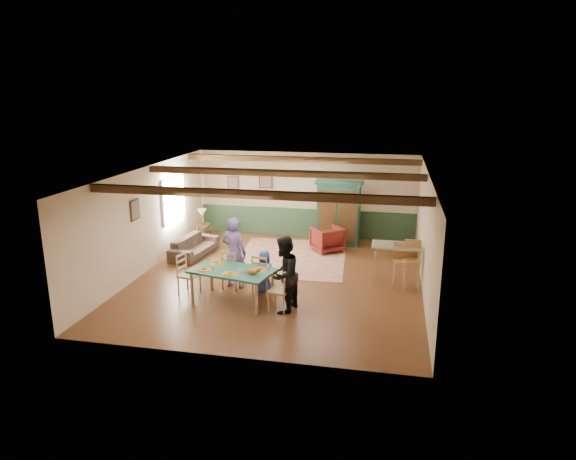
% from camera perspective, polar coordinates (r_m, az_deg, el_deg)
% --- Properties ---
extents(floor, '(8.00, 8.00, 0.00)m').
position_cam_1_polar(floor, '(12.97, -1.04, -5.40)').
color(floor, '#512B16').
rests_on(floor, ground).
extents(wall_back, '(7.00, 0.02, 2.70)m').
position_cam_1_polar(wall_back, '(16.38, 1.99, 3.92)').
color(wall_back, beige).
rests_on(wall_back, floor).
extents(wall_left, '(0.02, 8.00, 2.70)m').
position_cam_1_polar(wall_left, '(13.73, -15.47, 1.11)').
color(wall_left, beige).
rests_on(wall_left, floor).
extents(wall_right, '(0.02, 8.00, 2.70)m').
position_cam_1_polar(wall_right, '(12.30, 15.05, -0.49)').
color(wall_right, beige).
rests_on(wall_right, floor).
extents(ceiling, '(7.00, 8.00, 0.02)m').
position_cam_1_polar(ceiling, '(12.28, -1.10, 6.46)').
color(ceiling, silver).
rests_on(ceiling, wall_back).
extents(wainscot_back, '(6.95, 0.03, 0.90)m').
position_cam_1_polar(wainscot_back, '(16.57, 1.95, 0.85)').
color(wainscot_back, '#223E26').
rests_on(wainscot_back, floor).
extents(ceiling_beam_front, '(6.95, 0.16, 0.16)m').
position_cam_1_polar(ceiling_beam_front, '(10.10, -3.96, 3.97)').
color(ceiling_beam_front, '#33200E').
rests_on(ceiling_beam_front, ceiling).
extents(ceiling_beam_mid, '(6.95, 0.16, 0.16)m').
position_cam_1_polar(ceiling_beam_mid, '(12.68, -0.70, 6.34)').
color(ceiling_beam_mid, '#33200E').
rests_on(ceiling_beam_mid, ceiling).
extents(ceiling_beam_back, '(6.95, 0.16, 0.16)m').
position_cam_1_polar(ceiling_beam_back, '(15.20, 1.40, 7.84)').
color(ceiling_beam_back, '#33200E').
rests_on(ceiling_beam_back, ceiling).
extents(window_left, '(0.06, 1.60, 1.30)m').
position_cam_1_polar(window_left, '(15.17, -12.56, 3.40)').
color(window_left, white).
rests_on(window_left, wall_left).
extents(picture_left_wall, '(0.04, 0.42, 0.52)m').
position_cam_1_polar(picture_left_wall, '(13.11, -16.65, 2.16)').
color(picture_left_wall, gray).
rests_on(picture_left_wall, wall_left).
extents(picture_back_a, '(0.45, 0.04, 0.55)m').
position_cam_1_polar(picture_back_a, '(16.53, -2.48, 5.60)').
color(picture_back_a, gray).
rests_on(picture_back_a, wall_back).
extents(picture_back_b, '(0.38, 0.04, 0.48)m').
position_cam_1_polar(picture_back_b, '(16.86, -6.12, 5.20)').
color(picture_back_b, gray).
rests_on(picture_back_b, wall_back).
extents(dining_table, '(1.98, 1.36, 0.75)m').
position_cam_1_polar(dining_table, '(11.55, -6.18, -6.18)').
color(dining_table, '#1C5B4D').
rests_on(dining_table, floor).
extents(dining_chair_far_left, '(0.50, 0.52, 0.95)m').
position_cam_1_polar(dining_chair_far_left, '(12.29, -6.15, -4.34)').
color(dining_chair_far_left, tan).
rests_on(dining_chair_far_left, floor).
extents(dining_chair_far_right, '(0.50, 0.52, 0.95)m').
position_cam_1_polar(dining_chair_far_right, '(11.93, -2.79, -4.88)').
color(dining_chair_far_right, tan).
rests_on(dining_chair_far_right, floor).
extents(dining_chair_end_left, '(0.52, 0.50, 0.95)m').
position_cam_1_polar(dining_chair_end_left, '(12.10, -10.96, -4.85)').
color(dining_chair_end_left, tan).
rests_on(dining_chair_end_left, floor).
extents(dining_chair_end_right, '(0.52, 0.50, 0.95)m').
position_cam_1_polar(dining_chair_end_right, '(11.01, -0.95, -6.62)').
color(dining_chair_end_right, tan).
rests_on(dining_chair_end_right, floor).
extents(person_man, '(0.70, 0.54, 1.73)m').
position_cam_1_polar(person_man, '(12.23, -6.01, -2.51)').
color(person_man, slate).
rests_on(person_man, floor).
extents(person_woman, '(0.78, 0.92, 1.65)m').
position_cam_1_polar(person_woman, '(10.85, -0.47, -4.98)').
color(person_woman, black).
rests_on(person_woman, floor).
extents(person_child, '(0.55, 0.42, 1.01)m').
position_cam_1_polar(person_child, '(11.98, -2.62, -4.63)').
color(person_child, '#2946A5').
rests_on(person_child, floor).
extents(cat, '(0.38, 0.21, 0.18)m').
position_cam_1_polar(cat, '(11.05, -4.02, -4.55)').
color(cat, orange).
rests_on(cat, dining_table).
extents(place_setting_near_left, '(0.46, 0.38, 0.11)m').
position_cam_1_polar(place_setting_near_left, '(11.47, -9.26, -4.15)').
color(place_setting_near_left, gold).
rests_on(place_setting_near_left, dining_table).
extents(place_setting_near_center, '(0.46, 0.38, 0.11)m').
position_cam_1_polar(place_setting_near_center, '(11.15, -6.44, -4.63)').
color(place_setting_near_center, gold).
rests_on(place_setting_near_center, dining_table).
extents(place_setting_far_left, '(0.46, 0.38, 0.11)m').
position_cam_1_polar(place_setting_far_left, '(11.87, -7.95, -3.42)').
color(place_setting_far_left, gold).
rests_on(place_setting_far_left, dining_table).
extents(place_setting_far_right, '(0.46, 0.38, 0.11)m').
position_cam_1_polar(place_setting_far_right, '(11.35, -3.19, -4.17)').
color(place_setting_far_right, gold).
rests_on(place_setting_far_right, dining_table).
extents(area_rug, '(3.22, 3.74, 0.01)m').
position_cam_1_polar(area_rug, '(14.54, 0.39, -3.06)').
color(area_rug, beige).
rests_on(area_rug, floor).
extents(armoire, '(1.42, 0.63, 1.97)m').
position_cam_1_polar(armoire, '(15.62, 5.65, 1.91)').
color(armoire, '#16392C').
rests_on(armoire, floor).
extents(armchair, '(1.12, 1.12, 0.74)m').
position_cam_1_polar(armchair, '(15.04, 4.40, -1.01)').
color(armchair, '#450D0D').
rests_on(armchair, floor).
extents(sofa, '(0.93, 1.92, 0.54)m').
position_cam_1_polar(sofa, '(14.91, -10.37, -1.77)').
color(sofa, '#352921').
rests_on(sofa, floor).
extents(end_table, '(0.48, 0.48, 0.54)m').
position_cam_1_polar(end_table, '(16.24, -9.45, -0.32)').
color(end_table, '#33200E').
rests_on(end_table, floor).
extents(table_lamp, '(0.30, 0.30, 0.49)m').
position_cam_1_polar(table_lamp, '(16.11, -9.53, 1.43)').
color(table_lamp, tan).
rests_on(table_lamp, end_table).
extents(counter_table, '(1.20, 0.72, 0.98)m').
position_cam_1_polar(counter_table, '(12.78, 11.86, -3.72)').
color(counter_table, tan).
rests_on(counter_table, floor).
extents(bar_stool_left, '(0.39, 0.43, 1.10)m').
position_cam_1_polar(bar_stool_left, '(12.47, 12.40, -3.97)').
color(bar_stool_left, '#BA8548').
rests_on(bar_stool_left, floor).
extents(bar_stool_right, '(0.42, 0.46, 1.17)m').
position_cam_1_polar(bar_stool_right, '(12.48, 13.63, -3.85)').
color(bar_stool_right, '#BA8548').
rests_on(bar_stool_right, floor).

